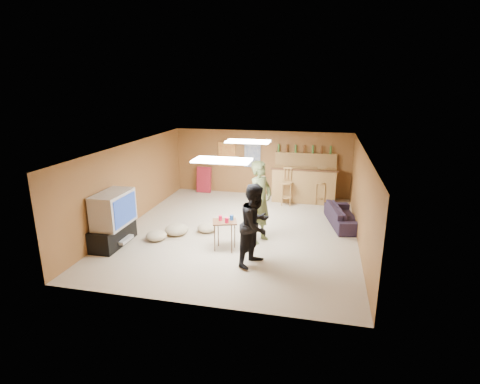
% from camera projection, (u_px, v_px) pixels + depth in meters
% --- Properties ---
extents(ground, '(7.00, 7.00, 0.00)m').
position_uv_depth(ground, '(238.00, 231.00, 9.81)').
color(ground, tan).
rests_on(ground, ground).
extents(ceiling, '(6.00, 7.00, 0.02)m').
position_uv_depth(ceiling, '(238.00, 147.00, 9.19)').
color(ceiling, silver).
rests_on(ceiling, ground).
extents(wall_back, '(6.00, 0.02, 2.20)m').
position_uv_depth(wall_back, '(261.00, 163.00, 12.78)').
color(wall_back, brown).
rests_on(wall_back, ground).
extents(wall_front, '(6.00, 0.02, 2.20)m').
position_uv_depth(wall_front, '(191.00, 247.00, 6.22)').
color(wall_front, brown).
rests_on(wall_front, ground).
extents(wall_left, '(0.02, 7.00, 2.20)m').
position_uv_depth(wall_left, '(131.00, 184.00, 10.13)').
color(wall_left, brown).
rests_on(wall_left, ground).
extents(wall_right, '(0.02, 7.00, 2.20)m').
position_uv_depth(wall_right, '(361.00, 198.00, 8.87)').
color(wall_right, brown).
rests_on(wall_right, ground).
extents(tv_stand, '(0.55, 1.30, 0.50)m').
position_uv_depth(tv_stand, '(113.00, 235.00, 8.91)').
color(tv_stand, black).
rests_on(tv_stand, ground).
extents(dvd_box, '(0.35, 0.50, 0.08)m').
position_uv_depth(dvd_box, '(122.00, 239.00, 8.89)').
color(dvd_box, '#B2B2B7').
rests_on(dvd_box, tv_stand).
extents(tv_body, '(0.60, 1.10, 0.80)m').
position_uv_depth(tv_body, '(113.00, 209.00, 8.71)').
color(tv_body, '#B2B2B7').
rests_on(tv_body, tv_stand).
extents(tv_screen, '(0.02, 0.95, 0.65)m').
position_uv_depth(tv_screen, '(125.00, 210.00, 8.64)').
color(tv_screen, navy).
rests_on(tv_screen, tv_body).
extents(bar_counter, '(2.00, 0.60, 1.10)m').
position_uv_depth(bar_counter, '(304.00, 185.00, 12.10)').
color(bar_counter, olive).
rests_on(bar_counter, ground).
extents(bar_lip, '(2.10, 0.12, 0.05)m').
position_uv_depth(bar_lip, '(304.00, 170.00, 11.71)').
color(bar_lip, '#442716').
rests_on(bar_lip, bar_counter).
extents(bar_shelf, '(2.00, 0.18, 0.05)m').
position_uv_depth(bar_shelf, '(306.00, 154.00, 12.26)').
color(bar_shelf, olive).
rests_on(bar_shelf, bar_backing).
extents(bar_backing, '(2.00, 0.14, 0.60)m').
position_uv_depth(bar_backing, '(306.00, 162.00, 12.36)').
color(bar_backing, olive).
rests_on(bar_backing, bar_counter).
extents(poster_left, '(0.60, 0.03, 0.85)m').
position_uv_depth(poster_left, '(227.00, 155.00, 12.93)').
color(poster_left, '#BF3F26').
rests_on(poster_left, wall_back).
extents(poster_right, '(0.55, 0.03, 0.80)m').
position_uv_depth(poster_right, '(252.00, 156.00, 12.74)').
color(poster_right, '#334C99').
rests_on(poster_right, wall_back).
extents(folding_chair_stack, '(0.50, 0.26, 0.91)m').
position_uv_depth(folding_chair_stack, '(204.00, 180.00, 13.20)').
color(folding_chair_stack, maroon).
rests_on(folding_chair_stack, ground).
extents(ceiling_panel_front, '(1.20, 0.60, 0.04)m').
position_uv_depth(ceiling_panel_front, '(222.00, 160.00, 7.80)').
color(ceiling_panel_front, white).
rests_on(ceiling_panel_front, ceiling).
extents(ceiling_panel_back, '(1.20, 0.60, 0.04)m').
position_uv_depth(ceiling_panel_back, '(248.00, 142.00, 10.33)').
color(ceiling_panel_back, white).
rests_on(ceiling_panel_back, ceiling).
extents(person_olive, '(0.74, 0.86, 1.99)m').
position_uv_depth(person_olive, '(260.00, 202.00, 8.91)').
color(person_olive, '#5B683C').
rests_on(person_olive, ground).
extents(person_black, '(0.96, 1.06, 1.77)m').
position_uv_depth(person_black, '(256.00, 225.00, 7.77)').
color(person_black, black).
rests_on(person_black, ground).
extents(sofa, '(1.06, 1.89, 0.52)m').
position_uv_depth(sofa, '(344.00, 216.00, 10.14)').
color(sofa, black).
rests_on(sofa, ground).
extents(tray_table, '(0.65, 0.58, 0.70)m').
position_uv_depth(tray_table, '(225.00, 235.00, 8.60)').
color(tray_table, '#442716').
rests_on(tray_table, ground).
extents(cup_red_near, '(0.10, 0.10, 0.11)m').
position_uv_depth(cup_red_near, '(220.00, 218.00, 8.53)').
color(cup_red_near, red).
rests_on(cup_red_near, tray_table).
extents(cup_red_far, '(0.12, 0.12, 0.12)m').
position_uv_depth(cup_red_far, '(227.00, 220.00, 8.38)').
color(cup_red_far, red).
rests_on(cup_red_far, tray_table).
extents(cup_blue, '(0.11, 0.11, 0.12)m').
position_uv_depth(cup_blue, '(232.00, 218.00, 8.54)').
color(cup_blue, navy).
rests_on(cup_blue, tray_table).
extents(bar_stool_left, '(0.51, 0.51, 1.32)m').
position_uv_depth(bar_stool_left, '(287.00, 185.00, 11.72)').
color(bar_stool_left, olive).
rests_on(bar_stool_left, ground).
extents(bar_stool_right, '(0.44, 0.44, 1.33)m').
position_uv_depth(bar_stool_right, '(321.00, 184.00, 11.79)').
color(bar_stool_right, olive).
rests_on(bar_stool_right, ground).
extents(cushion_near_tv, '(0.65, 0.65, 0.27)m').
position_uv_depth(cushion_near_tv, '(177.00, 229.00, 9.53)').
color(cushion_near_tv, tan).
rests_on(cushion_near_tv, ground).
extents(cushion_mid, '(0.51, 0.51, 0.22)m').
position_uv_depth(cushion_mid, '(207.00, 228.00, 9.71)').
color(cushion_mid, tan).
rests_on(cushion_mid, ground).
extents(cushion_far, '(0.59, 0.59, 0.23)m').
position_uv_depth(cushion_far, '(156.00, 236.00, 9.20)').
color(cushion_far, tan).
rests_on(cushion_far, ground).
extents(bottle_row, '(1.76, 0.08, 0.26)m').
position_uv_depth(bottle_row, '(304.00, 149.00, 12.21)').
color(bottle_row, '#3F7233').
rests_on(bottle_row, bar_shelf).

